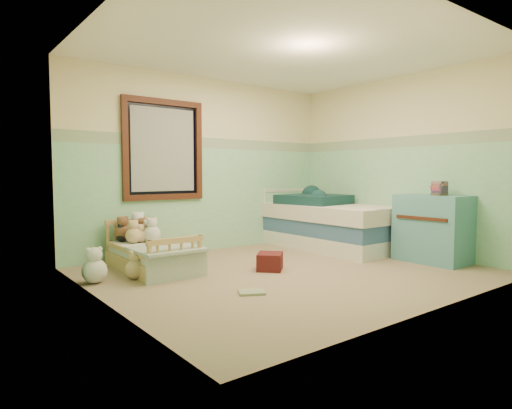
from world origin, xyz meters
TOP-DOWN VIEW (x-y plane):
  - floor at (0.00, 0.00)m, footprint 4.20×3.60m
  - ceiling at (0.00, 0.00)m, footprint 4.20×3.60m
  - wall_back at (0.00, 1.80)m, footprint 4.20×0.04m
  - wall_front at (0.00, -1.80)m, footprint 4.20×0.04m
  - wall_left at (-2.10, 0.00)m, footprint 0.04×3.60m
  - wall_right at (2.10, 0.00)m, footprint 0.04×3.60m
  - wainscot_mint at (0.00, 1.79)m, footprint 4.20×0.01m
  - border_strip at (0.00, 1.79)m, footprint 4.20×0.01m
  - window_frame at (-0.70, 1.76)m, footprint 1.16×0.06m
  - window_blinds at (-0.70, 1.77)m, footprint 0.92×0.01m
  - toddler_bed_frame at (-1.22, 1.05)m, footprint 0.65×1.30m
  - toddler_mattress at (-1.22, 1.05)m, footprint 0.59×1.24m
  - patchwork_quilt at (-1.22, 0.65)m, footprint 0.71×0.65m
  - plush_bed_brown at (-1.37, 1.55)m, footprint 0.21×0.21m
  - plush_bed_white at (-1.17, 1.55)m, footprint 0.24×0.24m
  - plush_bed_tan at (-1.32, 1.33)m, footprint 0.19×0.19m
  - plush_bed_dark at (-1.09, 1.33)m, footprint 0.18×0.18m
  - plush_floor_cream at (-1.95, 0.81)m, footprint 0.25×0.25m
  - plush_floor_tan at (-1.55, 0.72)m, footprint 0.21×0.21m
  - twin_bed_frame at (1.55, 0.80)m, footprint 1.02×2.05m
  - twin_boxspring at (1.55, 0.80)m, footprint 1.02×2.05m
  - twin_mattress at (1.55, 0.80)m, footprint 1.07×2.09m
  - teal_blanket at (1.50, 1.10)m, footprint 0.99×1.03m
  - dresser at (1.82, -0.70)m, footprint 0.53×0.85m
  - book_stack at (1.82, -0.78)m, footprint 0.18×0.14m
  - red_pillow at (-0.13, 0.19)m, footprint 0.42×0.42m
  - floor_book at (-0.90, -0.48)m, footprint 0.30×0.28m
  - extra_plush_0 at (-1.09, 1.42)m, footprint 0.18×0.18m
  - extra_plush_1 at (-1.23, 1.34)m, footprint 0.15×0.15m
  - extra_plush_2 at (-1.39, 1.53)m, footprint 0.15×0.15m
  - extra_plush_3 at (-1.16, 1.52)m, footprint 0.21×0.21m
  - extra_plush_4 at (-1.11, 1.27)m, footprint 0.21×0.21m

SIDE VIEW (x-z plane):
  - floor at x=0.00m, z-range -0.02..0.00m
  - floor_book at x=-0.90m, z-range 0.00..0.02m
  - toddler_bed_frame at x=-1.22m, z-range 0.00..0.17m
  - red_pillow at x=-0.13m, z-range 0.00..0.20m
  - plush_floor_tan at x=-1.55m, z-range 0.00..0.21m
  - twin_bed_frame at x=1.55m, z-range 0.00..0.22m
  - plush_floor_cream at x=-1.95m, z-range 0.00..0.25m
  - toddler_mattress at x=-1.22m, z-range 0.17..0.29m
  - patchwork_quilt at x=-1.22m, z-range 0.29..0.32m
  - twin_boxspring at x=1.55m, z-range 0.22..0.44m
  - extra_plush_2 at x=-1.39m, z-range 0.29..0.44m
  - extra_plush_1 at x=-1.23m, z-range 0.29..0.44m
  - extra_plush_0 at x=-1.09m, z-range 0.29..0.46m
  - plush_bed_dark at x=-1.09m, z-range 0.29..0.47m
  - plush_bed_tan at x=-1.32m, z-range 0.29..0.48m
  - extra_plush_4 at x=-1.11m, z-range 0.29..0.49m
  - extra_plush_3 at x=-1.16m, z-range 0.29..0.49m
  - plush_bed_brown at x=-1.37m, z-range 0.29..0.50m
  - plush_bed_white at x=-1.17m, z-range 0.29..0.53m
  - dresser at x=1.82m, z-range 0.00..0.85m
  - twin_mattress at x=1.55m, z-range 0.44..0.66m
  - teal_blanket at x=1.50m, z-range 0.66..0.80m
  - wainscot_mint at x=0.00m, z-range 0.00..1.50m
  - book_stack at x=1.82m, z-range 0.85..1.03m
  - wall_back at x=0.00m, z-range 0.00..2.50m
  - wall_front at x=0.00m, z-range 0.00..2.50m
  - wall_left at x=-2.10m, z-range 0.00..2.50m
  - wall_right at x=2.10m, z-range 0.00..2.50m
  - window_blinds at x=-0.70m, z-range 0.89..2.01m
  - window_frame at x=-0.70m, z-range 0.77..2.13m
  - border_strip at x=0.00m, z-range 1.50..1.65m
  - ceiling at x=0.00m, z-range 2.50..2.52m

